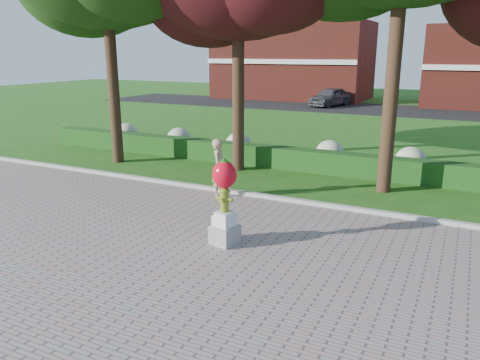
{
  "coord_description": "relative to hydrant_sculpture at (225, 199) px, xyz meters",
  "views": [
    {
      "loc": [
        5.74,
        -9.6,
        4.38
      ],
      "look_at": [
        0.53,
        1.0,
        1.12
      ],
      "focal_mm": 35.0,
      "sensor_mm": 36.0,
      "label": 1
    }
  ],
  "objects": [
    {
      "name": "walkway",
      "position": [
        -0.94,
        -3.36,
        -1.1
      ],
      "size": [
        40.0,
        14.0,
        0.04
      ],
      "primitive_type": "cube",
      "color": "gray",
      "rests_on": "ground"
    },
    {
      "name": "lawn_hedge",
      "position": [
        -0.94,
        7.64,
        -0.72
      ],
      "size": [
        24.0,
        0.7,
        0.8
      ],
      "primitive_type": "cube",
      "color": "#173F12",
      "rests_on": "ground"
    },
    {
      "name": "parked_car",
      "position": [
        -5.65,
        29.06,
        -0.34
      ],
      "size": [
        3.03,
        4.8,
        1.52
      ],
      "primitive_type": "imported",
      "rotation": [
        0.0,
        0.0,
        -0.3
      ],
      "color": "#46494E",
      "rests_on": "street"
    },
    {
      "name": "curb",
      "position": [
        -0.94,
        3.64,
        -1.04
      ],
      "size": [
        40.0,
        0.18,
        0.15
      ],
      "primitive_type": "cube",
      "color": "#ADADA5",
      "rests_on": "ground"
    },
    {
      "name": "building_left",
      "position": [
        -10.94,
        34.64,
        2.38
      ],
      "size": [
        14.0,
        8.0,
        7.0
      ],
      "primitive_type": "cube",
      "color": "maroon",
      "rests_on": "ground"
    },
    {
      "name": "hydrangea_row",
      "position": [
        -0.37,
        8.64,
        -0.57
      ],
      "size": [
        20.1,
        1.1,
        0.99
      ],
      "color": "#ABB58A",
      "rests_on": "ground"
    },
    {
      "name": "ground",
      "position": [
        -0.94,
        0.64,
        -1.12
      ],
      "size": [
        100.0,
        100.0,
        0.0
      ],
      "primitive_type": "plane",
      "color": "#235415",
      "rests_on": "ground"
    },
    {
      "name": "street",
      "position": [
        -0.94,
        28.64,
        -1.11
      ],
      "size": [
        50.0,
        8.0,
        0.02
      ],
      "primitive_type": "cube",
      "color": "black",
      "rests_on": "ground"
    },
    {
      "name": "woman",
      "position": [
        -1.91,
        3.24,
        -0.18
      ],
      "size": [
        0.59,
        0.75,
        1.79
      ],
      "primitive_type": "imported",
      "rotation": [
        0.0,
        0.0,
        1.85
      ],
      "color": "tan",
      "rests_on": "walkway"
    },
    {
      "name": "hydrant_sculpture",
      "position": [
        0.0,
        0.0,
        0.0
      ],
      "size": [
        0.66,
        0.66,
        2.04
      ],
      "rotation": [
        0.0,
        0.0,
        -0.23
      ],
      "color": "gray",
      "rests_on": "walkway"
    }
  ]
}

